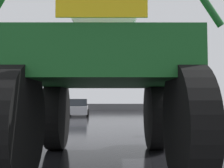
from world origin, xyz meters
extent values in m
plane|color=black|center=(0.00, 18.00, 0.00)|extent=(120.00, 120.00, 0.00)
cylinder|color=black|center=(-1.02, 7.94, 1.02)|extent=(0.54, 2.06, 2.05)
cylinder|color=black|center=(1.86, 7.84, 1.02)|extent=(0.54, 2.06, 2.05)
cylinder|color=black|center=(-1.14, 4.54, 1.02)|extent=(0.54, 2.06, 2.05)
cylinder|color=black|center=(1.73, 4.43, 1.02)|extent=(0.54, 2.06, 2.05)
cube|color=#195B23|center=(0.36, 6.19, 2.22)|extent=(3.53, 4.23, 0.88)
cube|color=#154E1E|center=(0.38, 6.61, 3.16)|extent=(1.42, 1.25, 0.99)
cylinder|color=silver|center=(0.34, 5.59, 3.40)|extent=(1.52, 1.17, 1.48)
cube|color=yellow|center=(0.28, 4.11, 2.91)|extent=(1.47, 0.09, 0.36)
cube|color=#B7B7BF|center=(-1.81, 25.21, 0.53)|extent=(1.82, 4.15, 0.70)
cube|color=#23282D|center=(-1.80, 25.06, 1.20)|extent=(1.62, 2.15, 0.64)
cylinder|color=black|center=(-2.70, 26.53, 0.30)|extent=(0.20, 0.61, 0.60)
cylinder|color=black|center=(-1.00, 26.58, 0.30)|extent=(0.20, 0.61, 0.60)
cylinder|color=black|center=(-2.61, 23.83, 0.30)|extent=(0.20, 0.61, 0.60)
cylinder|color=black|center=(-0.91, 23.88, 0.30)|extent=(0.20, 0.61, 0.60)
cylinder|color=gray|center=(4.06, 11.10, 1.73)|extent=(0.11, 0.11, 3.46)
cube|color=black|center=(4.06, 11.31, 2.94)|extent=(0.24, 0.32, 0.84)
sphere|color=red|center=(4.06, 11.50, 3.21)|extent=(0.17, 0.17, 0.17)
sphere|color=#3C2403|center=(4.06, 11.50, 2.94)|extent=(0.17, 0.17, 0.17)
sphere|color=black|center=(4.06, 11.50, 2.67)|extent=(0.17, 0.17, 0.17)
cylinder|color=gray|center=(6.34, 28.12, 1.69)|extent=(0.11, 0.11, 3.37)
cube|color=black|center=(6.34, 28.34, 2.85)|extent=(0.24, 0.32, 0.84)
sphere|color=red|center=(6.34, 28.53, 3.12)|extent=(0.17, 0.17, 0.17)
sphere|color=#3C2403|center=(6.34, 28.53, 2.85)|extent=(0.17, 0.17, 0.17)
sphere|color=black|center=(6.34, 28.53, 2.58)|extent=(0.17, 0.17, 0.17)
cylinder|color=gray|center=(-4.73, 28.12, 2.02)|extent=(0.11, 0.11, 4.03)
cube|color=black|center=(-4.73, 28.34, 3.51)|extent=(0.24, 0.32, 0.84)
sphere|color=red|center=(-4.73, 28.53, 3.78)|extent=(0.17, 0.17, 0.17)
sphere|color=#3C2403|center=(-4.73, 28.53, 3.51)|extent=(0.17, 0.17, 0.17)
sphere|color=black|center=(-4.73, 28.53, 3.24)|extent=(0.17, 0.17, 0.17)
cylinder|color=gray|center=(-8.80, 28.70, 3.63)|extent=(0.18, 0.18, 7.27)
cylinder|color=gray|center=(-7.93, 28.70, 7.12)|extent=(1.73, 0.10, 0.10)
cube|color=silver|center=(-7.07, 28.70, 7.02)|extent=(0.50, 0.24, 0.16)
cube|color=#59595B|center=(0.00, 38.63, 0.45)|extent=(28.73, 0.24, 0.90)
camera|label=1|loc=(0.28, -0.21, 1.42)|focal=44.30mm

